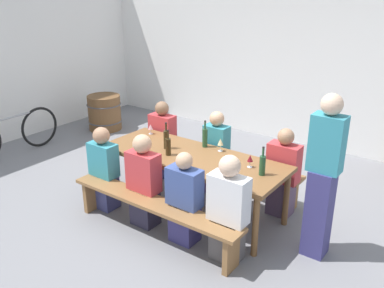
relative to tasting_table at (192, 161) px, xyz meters
The scene contains 22 objects.
ground_plane 0.68m from the tasting_table, ahead, with size 24.00×24.00×0.00m, color slate.
back_wall 3.28m from the tasting_table, 90.00° to the left, with size 14.00×0.20×3.20m, color white.
tasting_table is the anchor object (origin of this frame).
bench_near 0.80m from the tasting_table, 90.00° to the right, with size 2.25×0.30×0.45m.
bench_far 0.80m from the tasting_table, 90.00° to the left, with size 2.25×0.30×0.45m.
wine_bottle_0 0.45m from the tasting_table, behind, with size 0.07×0.07×0.34m.
wine_bottle_1 0.96m from the tasting_table, ahead, with size 0.07×0.07×0.33m.
wine_bottle_2 0.34m from the tasting_table, 147.37° to the right, with size 0.07×0.07×0.32m.
wine_bottle_3 0.39m from the tasting_table, 96.61° to the left, with size 0.07×0.07×0.35m.
wine_glass_0 0.42m from the tasting_table, 58.29° to the left, with size 0.07×0.07×0.17m.
wine_glass_1 0.98m from the tasting_table, 162.65° to the left, with size 0.07×0.07×0.14m.
wine_glass_2 0.76m from the tasting_table, ahead, with size 0.07×0.07×0.15m.
seated_guest_near_0 1.11m from the tasting_table, 147.72° to the right, with size 0.37×0.24×1.08m.
seated_guest_near_1 0.66m from the tasting_table, 113.92° to the right, with size 0.39×0.24×1.13m.
seated_guest_near_2 0.70m from the tasting_table, 60.66° to the right, with size 0.39×0.24×1.06m.
seated_guest_near_3 1.07m from the tasting_table, 33.68° to the right, with size 0.41×0.24×1.17m.
seated_guest_far_0 1.14m from the tasting_table, 148.56° to the left, with size 0.38×0.24×1.14m.
seated_guest_far_1 0.60m from the tasting_table, 93.02° to the left, with size 0.32×0.24×1.16m.
seated_guest_far_2 1.12m from the tasting_table, 32.20° to the left, with size 0.39×0.24×1.12m.
standing_host 1.60m from the tasting_table, ahead, with size 0.32×0.24×1.75m.
wine_barrel 3.61m from the tasting_table, 154.69° to the left, with size 0.67×0.67×0.67m.
parked_bicycle_0 3.51m from the tasting_table, behind, with size 0.20×1.77×0.90m.
Camera 1 is at (2.77, -3.78, 2.71)m, focal length 39.16 mm.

